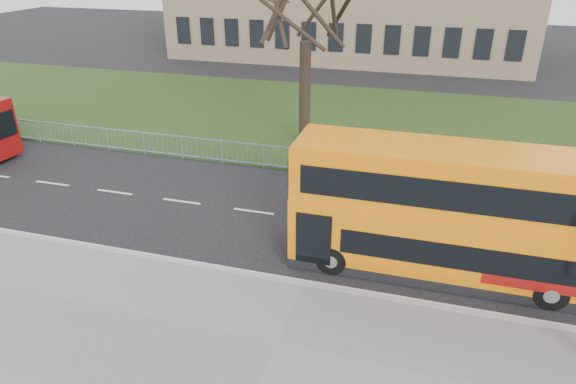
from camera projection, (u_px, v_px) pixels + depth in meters
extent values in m
plane|color=black|center=(316.00, 259.00, 16.41)|extent=(120.00, 120.00, 0.00)
cube|color=#98989B|center=(304.00, 285.00, 15.04)|extent=(80.00, 0.20, 0.14)
cube|color=#203A15|center=(375.00, 123.00, 28.76)|extent=(80.00, 15.40, 0.08)
cube|color=orange|center=(450.00, 238.00, 15.23)|extent=(9.43, 2.28, 1.75)
cube|color=orange|center=(455.00, 208.00, 14.78)|extent=(9.43, 2.28, 0.30)
cube|color=orange|center=(460.00, 178.00, 14.38)|extent=(9.39, 2.23, 1.57)
cube|color=black|center=(471.00, 259.00, 14.09)|extent=(7.27, 0.07, 0.76)
cube|color=black|center=(460.00, 198.00, 13.45)|extent=(8.67, 0.07, 0.85)
cylinder|color=black|center=(331.00, 260.00, 15.51)|extent=(0.93, 0.25, 0.93)
cylinder|color=black|center=(551.00, 294.00, 13.99)|extent=(0.93, 0.25, 0.93)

